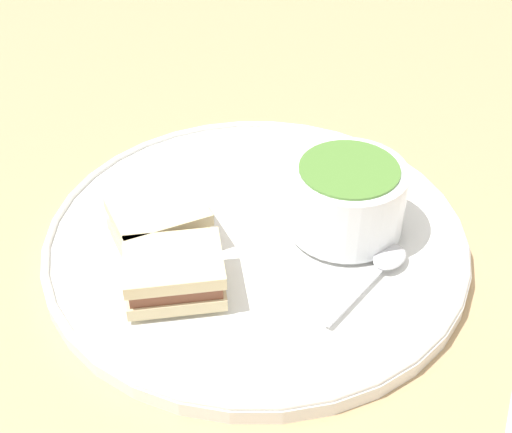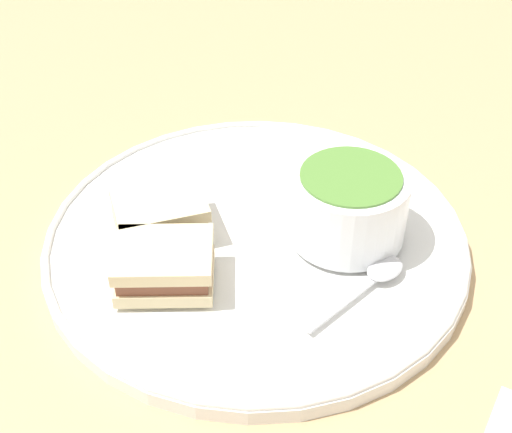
{
  "view_description": "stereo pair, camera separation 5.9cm",
  "coord_description": "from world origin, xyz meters",
  "px_view_note": "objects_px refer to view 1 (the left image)",
  "views": [
    {
      "loc": [
        0.46,
        -0.05,
        0.41
      ],
      "look_at": [
        0.0,
        0.0,
        0.03
      ],
      "focal_mm": 50.0,
      "sensor_mm": 36.0,
      "label": 1
    },
    {
      "loc": [
        0.46,
        0.01,
        0.41
      ],
      "look_at": [
        0.0,
        0.0,
        0.03
      ],
      "focal_mm": 50.0,
      "sensor_mm": 36.0,
      "label": 2
    }
  ],
  "objects_px": {
    "soup_bowl": "(345,194)",
    "spoon": "(384,262)",
    "sandwich_half_far": "(174,273)",
    "sandwich_half_near": "(159,225)"
  },
  "relations": [
    {
      "from": "spoon",
      "to": "sandwich_half_far",
      "type": "distance_m",
      "value": 0.17
    },
    {
      "from": "spoon",
      "to": "sandwich_half_near",
      "type": "xyz_separation_m",
      "value": [
        -0.05,
        -0.18,
        0.01
      ]
    },
    {
      "from": "soup_bowl",
      "to": "spoon",
      "type": "relative_size",
      "value": 1.12
    },
    {
      "from": "spoon",
      "to": "sandwich_half_far",
      "type": "bearing_deg",
      "value": 137.28
    },
    {
      "from": "soup_bowl",
      "to": "sandwich_half_near",
      "type": "xyz_separation_m",
      "value": [
        0.01,
        -0.16,
        -0.01
      ]
    },
    {
      "from": "soup_bowl",
      "to": "spoon",
      "type": "bearing_deg",
      "value": 21.39
    },
    {
      "from": "sandwich_half_near",
      "to": "sandwich_half_far",
      "type": "height_order",
      "value": "same"
    },
    {
      "from": "soup_bowl",
      "to": "spoon",
      "type": "height_order",
      "value": "soup_bowl"
    },
    {
      "from": "sandwich_half_near",
      "to": "sandwich_half_far",
      "type": "xyz_separation_m",
      "value": [
        0.06,
        0.01,
        0.0
      ]
    },
    {
      "from": "soup_bowl",
      "to": "sandwich_half_far",
      "type": "bearing_deg",
      "value": -65.26
    }
  ]
}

